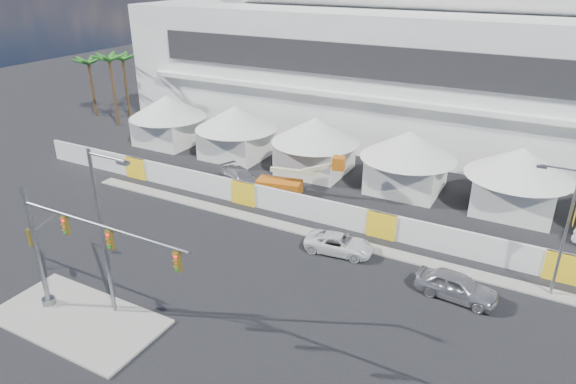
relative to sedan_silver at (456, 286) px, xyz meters
The scene contains 13 objects.
ground 15.66m from the sedan_silver, 142.75° to the right, with size 160.00×160.00×0.00m, color black.
median_island 22.28m from the sedan_silver, 145.95° to the right, with size 10.00×5.00×0.15m, color gray.
stadium 33.39m from the sedan_silver, 96.66° to the left, with size 80.00×24.80×21.98m.
tent_row 18.96m from the sedan_silver, 129.43° to the left, with size 53.40×8.40×5.40m.
hoarding_fence 8.18m from the sedan_silver, 142.04° to the left, with size 70.00×0.25×2.00m, color silver.
palm_cluster 50.46m from the sedan_silver, 156.42° to the left, with size 10.60×10.60×8.55m.
sedan_silver is the anchor object (origin of this frame).
pickup_curb 8.47m from the sedan_silver, 169.44° to the left, with size 4.79×2.21×1.33m, color silver.
lot_car_c 22.66m from the sedan_silver, 158.10° to the left, with size 4.93×2.00×1.43m, color #A1A1A5.
traffic_mast 22.60m from the sedan_silver, 146.48° to the right, with size 11.48×0.74×7.62m.
streetlight_median 20.68m from the sedan_silver, 147.06° to the right, with size 2.75×0.28×9.94m.
streetlight_curb 7.04m from the sedan_silver, 31.69° to the left, with size 2.48×0.56×8.36m.
boom_lift 18.27m from the sedan_silver, 152.67° to the left, with size 7.88×2.51×3.91m.
Camera 1 is at (15.80, -18.10, 18.69)m, focal length 32.00 mm.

